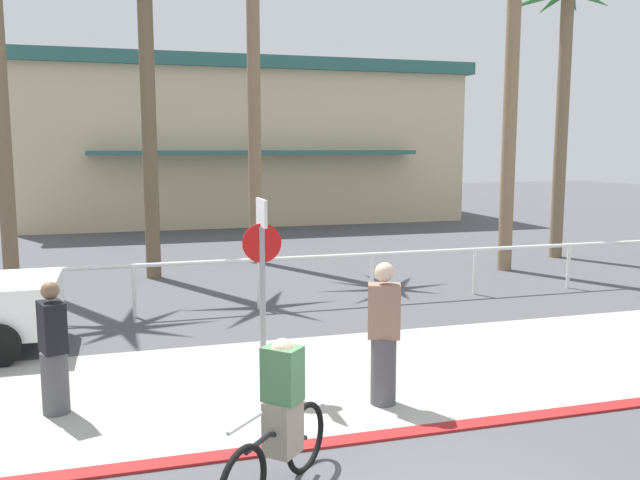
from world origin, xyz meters
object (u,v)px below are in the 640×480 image
object	(u,v)px
pedestrian_0	(384,339)
pedestrian_1	(54,354)
stop_sign_bike_lane	(262,266)
palm_tree_2	(146,39)
cyclist_black_1	(280,420)
palm_tree_3	(251,14)
palm_tree_4	(514,3)
palm_tree_5	(564,55)

from	to	relation	value
pedestrian_0	pedestrian_1	distance (m)	4.02
stop_sign_bike_lane	palm_tree_2	xyz separation A→B (m)	(-1.08, 8.29, 4.08)
cyclist_black_1	pedestrian_1	size ratio (longest dim) A/B	0.91
pedestrian_1	palm_tree_3	bearing A→B (deg)	66.60
pedestrian_0	pedestrian_1	xyz separation A→B (m)	(-3.93, 0.83, -0.10)
cyclist_black_1	stop_sign_bike_lane	bearing A→B (deg)	81.90
stop_sign_bike_lane	pedestrian_0	world-z (taller)	stop_sign_bike_lane
palm_tree_3	pedestrian_1	distance (m)	12.50
stop_sign_bike_lane	cyclist_black_1	distance (m)	2.91
palm_tree_2	cyclist_black_1	size ratio (longest dim) A/B	5.26
stop_sign_bike_lane	palm_tree_3	world-z (taller)	palm_tree_3
palm_tree_2	pedestrian_1	world-z (taller)	palm_tree_2
palm_tree_4	stop_sign_bike_lane	bearing A→B (deg)	-138.98
palm_tree_5	pedestrian_0	xyz separation A→B (m)	(-9.11, -9.32, -4.96)
palm_tree_5	cyclist_black_1	distance (m)	16.28
stop_sign_bike_lane	palm_tree_4	size ratio (longest dim) A/B	0.27
palm_tree_4	palm_tree_5	world-z (taller)	palm_tree_4
stop_sign_bike_lane	palm_tree_5	world-z (taller)	palm_tree_5
palm_tree_5	palm_tree_3	bearing A→B (deg)	169.75
stop_sign_bike_lane	pedestrian_1	bearing A→B (deg)	-176.12
palm_tree_2	cyclist_black_1	bearing A→B (deg)	-86.41
palm_tree_4	pedestrian_1	size ratio (longest dim) A/B	5.77
palm_tree_5	pedestrian_0	size ratio (longest dim) A/B	4.26
stop_sign_bike_lane	pedestrian_1	world-z (taller)	stop_sign_bike_lane
stop_sign_bike_lane	cyclist_black_1	xyz separation A→B (m)	(-0.39, -2.72, -0.98)
palm_tree_2	palm_tree_3	size ratio (longest dim) A/B	0.87
stop_sign_bike_lane	palm_tree_2	distance (m)	9.30
palm_tree_5	cyclist_black_1	world-z (taller)	palm_tree_5
palm_tree_2	palm_tree_4	distance (m)	9.13
cyclist_black_1	pedestrian_1	world-z (taller)	pedestrian_1
palm_tree_5	pedestrian_1	bearing A→B (deg)	-146.97
stop_sign_bike_lane	palm_tree_4	xyz separation A→B (m)	(7.88, 6.86, 5.13)
palm_tree_3	palm_tree_4	bearing A→B (deg)	-26.23
palm_tree_2	palm_tree_4	size ratio (longest dim) A/B	0.83
palm_tree_3	cyclist_black_1	world-z (taller)	palm_tree_3
cyclist_black_1	palm_tree_5	bearing A→B (deg)	45.50
stop_sign_bike_lane	palm_tree_2	bearing A→B (deg)	97.40
pedestrian_0	pedestrian_1	world-z (taller)	pedestrian_0
palm_tree_4	pedestrian_1	distance (m)	14.00
palm_tree_4	cyclist_black_1	bearing A→B (deg)	-130.82
palm_tree_2	pedestrian_1	bearing A→B (deg)	-100.20
palm_tree_4	palm_tree_5	size ratio (longest dim) A/B	1.22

